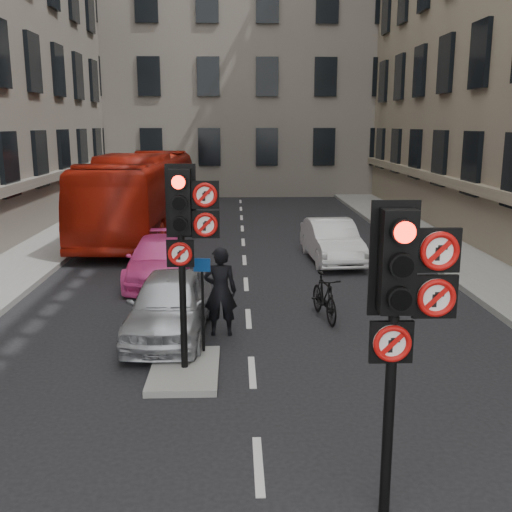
{
  "coord_description": "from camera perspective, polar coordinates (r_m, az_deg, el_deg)",
  "views": [
    {
      "loc": [
        -0.27,
        -5.01,
        4.35
      ],
      "look_at": [
        -0.0,
        2.89,
        2.6
      ],
      "focal_mm": 42.0,
      "sensor_mm": 36.0,
      "label": 1
    }
  ],
  "objects": [
    {
      "name": "pavement_right",
      "position": [
        19.06,
        21.18,
        -1.31
      ],
      "size": [
        3.0,
        50.0,
        0.16
      ],
      "primitive_type": "cube",
      "color": "gray",
      "rests_on": "ground"
    },
    {
      "name": "centre_island",
      "position": [
        10.93,
        -6.79,
        -10.71
      ],
      "size": [
        1.2,
        2.0,
        0.12
      ],
      "primitive_type": "cube",
      "color": "gray",
      "rests_on": "ground"
    },
    {
      "name": "building_far",
      "position": [
        43.38,
        -1.69,
        19.98
      ],
      "size": [
        30.0,
        14.0,
        20.0
      ],
      "primitive_type": "cube",
      "color": "slate",
      "rests_on": "ground"
    },
    {
      "name": "signal_near",
      "position": [
        6.5,
        13.85,
        -3.67
      ],
      "size": [
        0.91,
        0.4,
        3.58
      ],
      "color": "black",
      "rests_on": "ground"
    },
    {
      "name": "signal_far",
      "position": [
        10.17,
        -6.69,
        3.09
      ],
      "size": [
        0.91,
        0.4,
        3.58
      ],
      "color": "black",
      "rests_on": "centre_island"
    },
    {
      "name": "car_silver",
      "position": [
        12.63,
        -8.19,
        -4.57
      ],
      "size": [
        1.76,
        3.99,
        1.34
      ],
      "primitive_type": "imported",
      "rotation": [
        0.0,
        0.0,
        -0.05
      ],
      "color": "#B6B9BF",
      "rests_on": "ground"
    },
    {
      "name": "car_white",
      "position": [
        19.42,
        7.21,
        1.45
      ],
      "size": [
        1.64,
        4.1,
        1.33
      ],
      "primitive_type": "imported",
      "rotation": [
        0.0,
        0.0,
        0.06
      ],
      "color": "silver",
      "rests_on": "ground"
    },
    {
      "name": "car_pink",
      "position": [
        17.03,
        -9.26,
        -0.38
      ],
      "size": [
        1.83,
        4.21,
        1.21
      ],
      "primitive_type": "imported",
      "rotation": [
        0.0,
        0.0,
        0.03
      ],
      "color": "#EE469D",
      "rests_on": "ground"
    },
    {
      "name": "bus_red",
      "position": [
        24.23,
        -10.9,
        5.78
      ],
      "size": [
        3.27,
        11.67,
        3.22
      ],
      "primitive_type": "imported",
      "rotation": [
        0.0,
        0.0,
        -0.05
      ],
      "color": "#9C180B",
      "rests_on": "ground"
    },
    {
      "name": "motorcycle",
      "position": [
        13.63,
        6.52,
        -3.89
      ],
      "size": [
        0.75,
        1.79,
        1.05
      ],
      "primitive_type": "imported",
      "rotation": [
        0.0,
        0.0,
        0.15
      ],
      "color": "black",
      "rests_on": "ground"
    },
    {
      "name": "motorcyclist",
      "position": [
        12.46,
        -3.42,
        -3.38
      ],
      "size": [
        0.69,
        0.46,
        1.89
      ],
      "primitive_type": "imported",
      "rotation": [
        0.0,
        0.0,
        3.15
      ],
      "color": "black",
      "rests_on": "ground"
    },
    {
      "name": "info_sign",
      "position": [
        11.18,
        -5.11,
        -3.41
      ],
      "size": [
        0.31,
        0.11,
        1.82
      ],
      "rotation": [
        0.0,
        0.0,
        -0.14
      ],
      "color": "black",
      "rests_on": "centre_island"
    }
  ]
}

